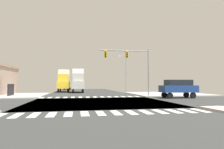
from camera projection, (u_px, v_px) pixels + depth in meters
ground at (99, 102)px, 19.73m from camera, size 90.00×90.00×0.05m
sidewalk_corner_ne at (166, 94)px, 33.84m from camera, size 12.00×12.00×0.14m
sidewalk_corner_nw at (4, 95)px, 29.22m from camera, size 12.00×12.00×0.14m
crosswalk_near at (108, 113)px, 12.51m from camera, size 13.50×2.00×0.01m
crosswalk_far at (91, 97)px, 26.86m from camera, size 13.50×2.00×0.01m
traffic_signal_mast at (130, 61)px, 27.80m from camera, size 7.24×0.55×6.91m
street_lamp at (125, 70)px, 40.60m from camera, size 1.78×0.32×7.62m
box_truck_farside_1 at (64, 80)px, 42.85m from camera, size 2.40×7.20×4.85m
box_truck_queued_2 at (78, 80)px, 40.58m from camera, size 2.40×7.20×4.85m
pickup_leading_1 at (67, 85)px, 57.67m from camera, size 2.00×5.10×2.35m
suv_trailing_3 at (178, 87)px, 25.12m from camera, size 4.60×1.96×2.34m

